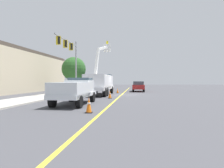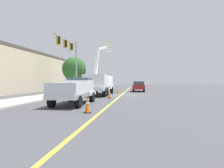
{
  "view_description": "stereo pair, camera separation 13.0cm",
  "coord_description": "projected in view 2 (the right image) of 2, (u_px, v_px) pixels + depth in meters",
  "views": [
    {
      "loc": [
        -24.34,
        0.94,
        1.83
      ],
      "look_at": [
        -1.11,
        1.23,
        1.4
      ],
      "focal_mm": 30.31,
      "sensor_mm": 36.0,
      "label": 1
    },
    {
      "loc": [
        -24.34,
        0.81,
        1.83
      ],
      "look_at": [
        -1.11,
        1.23,
        1.4
      ],
      "focal_mm": 30.31,
      "sensor_mm": 36.0,
      "label": 2
    }
  ],
  "objects": [
    {
      "name": "traffic_cone_mid_rear",
      "position": [
        118.0,
        91.0,
        27.42
      ],
      "size": [
        0.4,
        0.4,
        0.72
      ],
      "color": "black",
      "rests_on": "ground"
    },
    {
      "name": "traffic_cone_leading",
      "position": [
        88.0,
        105.0,
        10.68
      ],
      "size": [
        0.4,
        0.4,
        0.89
      ],
      "color": "black",
      "rests_on": "ground"
    },
    {
      "name": "street_tree_right",
      "position": [
        74.0,
        69.0,
        32.26
      ],
      "size": [
        4.07,
        4.07,
        5.84
      ],
      "color": "brown",
      "rests_on": "ground"
    },
    {
      "name": "traffic_signal_mast",
      "position": [
        71.0,
        53.0,
        26.02
      ],
      "size": [
        7.48,
        1.17,
        7.69
      ],
      "color": "gray",
      "rests_on": "ground"
    },
    {
      "name": "traffic_cone_mid_front",
      "position": [
        110.0,
        94.0,
        19.35
      ],
      "size": [
        0.4,
        0.4,
        0.81
      ],
      "color": "black",
      "rests_on": "ground"
    },
    {
      "name": "utility_bucket_truck",
      "position": [
        100.0,
        82.0,
        24.11
      ],
      "size": [
        8.44,
        3.48,
        7.06
      ],
      "color": "white",
      "rests_on": "ground"
    },
    {
      "name": "service_pickup_truck",
      "position": [
        74.0,
        90.0,
        14.41
      ],
      "size": [
        5.81,
        2.77,
        2.06
      ],
      "color": "silver",
      "rests_on": "ground"
    },
    {
      "name": "lane_centre_stripe",
      "position": [
        122.0,
        95.0,
        24.35
      ],
      "size": [
        49.65,
        6.24,
        0.01
      ],
      "primitive_type": "cube",
      "rotation": [
        0.0,
        0.0,
        -0.12
      ],
      "color": "yellow",
      "rests_on": "ground"
    },
    {
      "name": "commercial_building_backdrop",
      "position": [
        7.0,
        71.0,
        29.71
      ],
      "size": [
        26.51,
        11.86,
        6.57
      ],
      "color": "beige",
      "rests_on": "ground"
    },
    {
      "name": "sidewalk_far_side",
      "position": [
        61.0,
        94.0,
        25.49
      ],
      "size": [
        59.99,
        10.87,
        0.12
      ],
      "primitive_type": "cube",
      "rotation": [
        0.0,
        0.0,
        -0.12
      ],
      "color": "#B2ADA3",
      "rests_on": "ground"
    },
    {
      "name": "ground",
      "position": [
        122.0,
        95.0,
        24.35
      ],
      "size": [
        120.0,
        120.0,
        0.0
      ],
      "primitive_type": "plane",
      "color": "#47474C"
    },
    {
      "name": "passing_minivan",
      "position": [
        139.0,
        86.0,
        31.42
      ],
      "size": [
        5.0,
        2.47,
        1.69
      ],
      "color": "maroon",
      "rests_on": "ground"
    }
  ]
}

